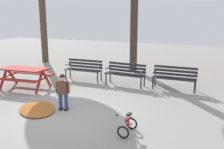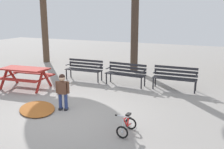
# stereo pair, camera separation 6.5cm
# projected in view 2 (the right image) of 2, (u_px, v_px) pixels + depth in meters

# --- Properties ---
(ground) EXTENTS (36.00, 36.00, 0.00)m
(ground) POSITION_uv_depth(u_px,v_px,m) (64.00, 116.00, 7.05)
(ground) COLOR gray
(picnic_table) EXTENTS (1.92, 1.51, 0.79)m
(picnic_table) POSITION_uv_depth(u_px,v_px,m) (25.00, 73.00, 9.61)
(picnic_table) COLOR maroon
(picnic_table) RESTS_ON ground
(park_bench_far_left) EXTENTS (1.61, 0.49, 0.85)m
(park_bench_far_left) POSITION_uv_depth(u_px,v_px,m) (84.00, 68.00, 10.84)
(park_bench_far_left) COLOR #232328
(park_bench_far_left) RESTS_ON ground
(park_bench_left) EXTENTS (1.63, 0.58, 0.85)m
(park_bench_left) POSITION_uv_depth(u_px,v_px,m) (126.00, 72.00, 10.05)
(park_bench_left) COLOR #232328
(park_bench_left) RESTS_ON ground
(park_bench_right) EXTENTS (1.61, 0.48, 0.85)m
(park_bench_right) POSITION_uv_depth(u_px,v_px,m) (175.00, 76.00, 9.42)
(park_bench_right) COLOR #232328
(park_bench_right) RESTS_ON ground
(child_standing) EXTENTS (0.40, 0.22, 1.09)m
(child_standing) POSITION_uv_depth(u_px,v_px,m) (63.00, 89.00, 7.37)
(child_standing) COLOR navy
(child_standing) RESTS_ON ground
(kids_bicycle) EXTENTS (0.39, 0.57, 0.54)m
(kids_bicycle) POSITION_uv_depth(u_px,v_px,m) (127.00, 126.00, 5.99)
(kids_bicycle) COLOR black
(kids_bicycle) RESTS_ON ground
(leaf_pile) EXTENTS (1.72, 1.71, 0.07)m
(leaf_pile) POSITION_uv_depth(u_px,v_px,m) (37.00, 109.00, 7.51)
(leaf_pile) COLOR #9E5623
(leaf_pile) RESTS_ON ground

